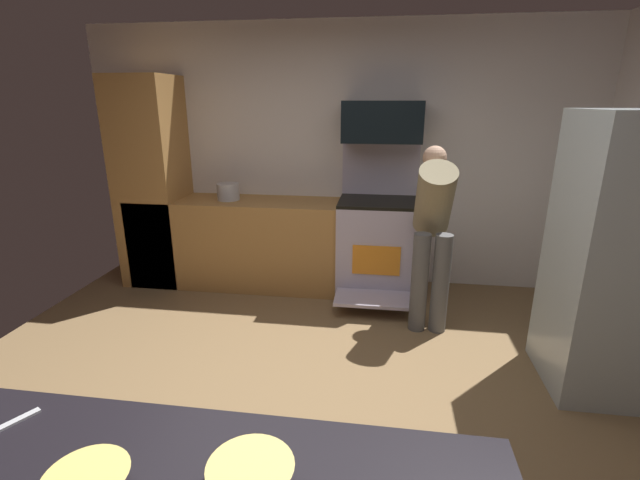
{
  "coord_description": "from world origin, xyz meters",
  "views": [
    {
      "loc": [
        0.46,
        -2.25,
        1.86
      ],
      "look_at": [
        0.09,
        0.3,
        1.05
      ],
      "focal_mm": 24.89,
      "sensor_mm": 36.0,
      "label": 1
    }
  ],
  "objects_px": {
    "oven_range": "(377,244)",
    "microwave": "(382,122)",
    "mixing_bowl_large": "(251,476)",
    "person_cook": "(433,225)",
    "stock_pot": "(228,192)",
    "refrigerator": "(632,259)"
  },
  "relations": [
    {
      "from": "refrigerator",
      "to": "mixing_bowl_large",
      "type": "bearing_deg",
      "value": -133.06
    },
    {
      "from": "microwave",
      "to": "mixing_bowl_large",
      "type": "bearing_deg",
      "value": -94.46
    },
    {
      "from": "oven_range",
      "to": "microwave",
      "type": "distance_m",
      "value": 1.17
    },
    {
      "from": "stock_pot",
      "to": "microwave",
      "type": "bearing_deg",
      "value": 3.03
    },
    {
      "from": "microwave",
      "to": "mixing_bowl_large",
      "type": "xyz_separation_m",
      "value": [
        -0.27,
        -3.44,
        -0.74
      ]
    },
    {
      "from": "person_cook",
      "to": "mixing_bowl_large",
      "type": "distance_m",
      "value": 2.81
    },
    {
      "from": "oven_range",
      "to": "refrigerator",
      "type": "xyz_separation_m",
      "value": [
        1.61,
        -1.33,
        0.4
      ]
    },
    {
      "from": "mixing_bowl_large",
      "to": "refrigerator",
      "type": "bearing_deg",
      "value": 46.94
    },
    {
      "from": "person_cook",
      "to": "oven_range",
      "type": "bearing_deg",
      "value": 125.85
    },
    {
      "from": "microwave",
      "to": "stock_pot",
      "type": "bearing_deg",
      "value": -176.97
    },
    {
      "from": "person_cook",
      "to": "mixing_bowl_large",
      "type": "relative_size",
      "value": 6.56
    },
    {
      "from": "oven_range",
      "to": "stock_pot",
      "type": "bearing_deg",
      "value": 179.45
    },
    {
      "from": "mixing_bowl_large",
      "to": "stock_pot",
      "type": "distance_m",
      "value": 3.58
    },
    {
      "from": "oven_range",
      "to": "stock_pot",
      "type": "xyz_separation_m",
      "value": [
        -1.51,
        0.01,
        0.48
      ]
    },
    {
      "from": "oven_range",
      "to": "refrigerator",
      "type": "distance_m",
      "value": 2.13
    },
    {
      "from": "microwave",
      "to": "mixing_bowl_large",
      "type": "relative_size",
      "value": 3.22
    },
    {
      "from": "person_cook",
      "to": "stock_pot",
      "type": "xyz_separation_m",
      "value": [
        -1.96,
        0.64,
        0.1
      ]
    },
    {
      "from": "microwave",
      "to": "oven_range",
      "type": "bearing_deg",
      "value": -90.0
    },
    {
      "from": "refrigerator",
      "to": "stock_pot",
      "type": "relative_size",
      "value": 8.1
    },
    {
      "from": "microwave",
      "to": "stock_pot",
      "type": "relative_size",
      "value": 3.3
    },
    {
      "from": "mixing_bowl_large",
      "to": "stock_pot",
      "type": "xyz_separation_m",
      "value": [
        -1.25,
        3.36,
        0.05
      ]
    },
    {
      "from": "oven_range",
      "to": "stock_pot",
      "type": "distance_m",
      "value": 1.59
    }
  ]
}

